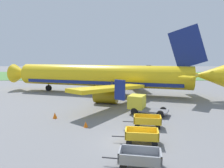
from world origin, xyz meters
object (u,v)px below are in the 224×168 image
Objects in this scene: baggage_cart_third_in_row at (141,136)px; traffic_cone_near_plane at (54,115)px; baggage_cart_fourth_in_row at (146,121)px; traffic_cone_mid_apron at (85,124)px; service_truck_beside_carts at (140,104)px; airplane at (106,76)px; baggage_cart_second_in_row at (139,158)px.

baggage_cart_third_in_row is 10.37m from traffic_cone_near_plane.
baggage_cart_fourth_in_row is 5.73m from traffic_cone_mid_apron.
traffic_cone_mid_apron is at bearing -142.03° from service_truck_beside_carts.
airplane is at bearing 109.31° from service_truck_beside_carts.
airplane is 10.26× the size of baggage_cart_third_in_row.
baggage_cart_second_in_row is at bearing -100.09° from baggage_cart_third_in_row.
baggage_cart_fourth_in_row is (4.12, -16.38, -2.45)m from airplane.
service_truck_beside_carts is 7.49× the size of traffic_cone_near_plane.
airplane is 58.28× the size of traffic_cone_near_plane.
service_truck_beside_carts is at bearing 89.42° from baggage_cart_fourth_in_row.
baggage_cart_third_in_row is 3.63m from baggage_cart_fourth_in_row.
airplane is at bearing 96.12° from baggage_cart_second_in_row.
service_truck_beside_carts is at bearing 37.97° from traffic_cone_mid_apron.
baggage_cart_fourth_in_row is 9.74m from traffic_cone_near_plane.
baggage_cart_third_in_row is 0.76× the size of service_truck_beside_carts.
baggage_cart_second_in_row is 3.43m from baggage_cart_third_in_row.
service_truck_beside_carts is (1.67, 11.34, 0.50)m from baggage_cart_second_in_row.
airplane reaches higher than baggage_cart_third_in_row.
traffic_cone_near_plane is at bearing -110.93° from airplane.
traffic_cone_near_plane is (-8.33, 6.16, -0.28)m from baggage_cart_third_in_row.
service_truck_beside_carts is (4.17, -11.89, -1.95)m from airplane.
airplane is 67.34× the size of traffic_cone_mid_apron.
airplane is 14.92m from traffic_cone_near_plane.
traffic_cone_near_plane is (-7.73, 9.53, -0.28)m from baggage_cart_second_in_row.
airplane is 12.75m from service_truck_beside_carts.
baggage_cart_second_in_row is 12.28m from traffic_cone_near_plane.
traffic_cone_near_plane reaches higher than traffic_cone_mid_apron.
airplane is 23.49m from baggage_cart_second_in_row.
baggage_cart_fourth_in_row is at bearing -75.88° from airplane.
traffic_cone_mid_apron is (-5.72, -0.01, -0.33)m from baggage_cart_fourth_in_row.
baggage_cart_third_in_row is 5.68× the size of traffic_cone_near_plane.
traffic_cone_mid_apron is at bearing 143.56° from baggage_cart_third_in_row.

